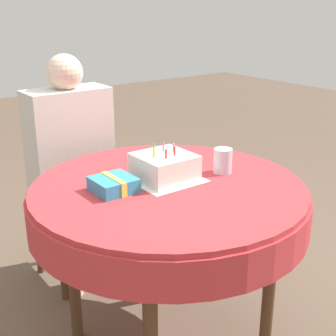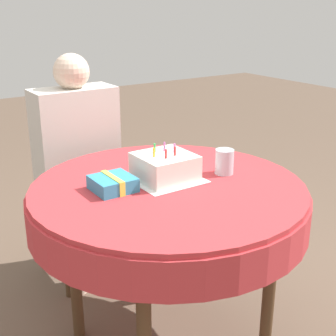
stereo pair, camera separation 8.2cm
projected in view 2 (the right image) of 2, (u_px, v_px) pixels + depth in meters
name	position (u px, v px, depth m)	size (l,w,h in m)	color
dining_table	(168.00, 206.00, 1.81)	(1.07, 1.07, 0.76)	#BC3338
chair	(75.00, 190.00, 2.48)	(0.37, 0.37, 0.86)	#4C331E
person	(78.00, 152.00, 2.34)	(0.41, 0.29, 1.19)	beige
napkin	(165.00, 179.00, 1.83)	(0.26, 0.26, 0.00)	white
birthday_cake	(165.00, 167.00, 1.82)	(0.21, 0.21, 0.13)	white
drinking_glass	(224.00, 162.00, 1.88)	(0.08, 0.08, 0.10)	silver
gift_box	(113.00, 184.00, 1.72)	(0.15, 0.15, 0.06)	teal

